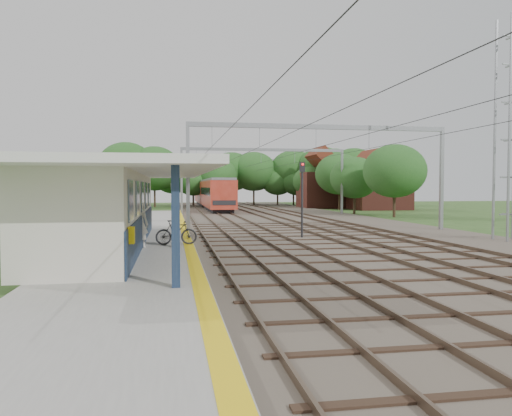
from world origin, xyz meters
TOP-DOWN VIEW (x-y plane):
  - ground at (0.00, 0.00)m, footprint 160.00×160.00m
  - ballast_bed at (4.00, 30.00)m, footprint 18.00×90.00m
  - platform at (-7.50, 14.00)m, footprint 5.00×52.00m
  - yellow_stripe at (-5.25, 14.00)m, footprint 0.45×52.00m
  - station_building at (-8.88, 7.00)m, footprint 3.41×18.00m
  - canopy at (-7.77, 6.00)m, footprint 6.40×20.00m
  - rail_tracks at (1.50, 30.00)m, footprint 11.80×88.00m
  - catenary_system at (3.39, 25.28)m, footprint 17.22×88.00m
  - lattice_pylon at (12.00, 8.00)m, footprint 1.30×1.30m
  - tree_band at (3.84, 57.12)m, footprint 31.72×30.88m
  - house_near at (21.00, 46.00)m, footprint 7.00×6.12m
  - house_far at (16.00, 52.00)m, footprint 8.00×6.12m
  - person at (-7.37, 5.92)m, footprint 0.83×0.65m
  - bicycle at (-5.80, 6.72)m, footprint 1.90×0.63m
  - train at (-0.50, 54.85)m, footprint 2.95×36.73m
  - signal_post at (1.35, 11.46)m, footprint 0.33×0.28m

SIDE VIEW (x-z plane):
  - ground at x=0.00m, z-range 0.00..0.00m
  - ballast_bed at x=4.00m, z-range 0.00..0.10m
  - platform at x=-7.50m, z-range 0.00..0.35m
  - rail_tracks at x=1.50m, z-range 0.10..0.25m
  - yellow_stripe at x=-5.25m, z-range 0.35..0.36m
  - bicycle at x=-5.80m, z-range 0.35..1.47m
  - person at x=-7.37m, z-range 0.35..2.37m
  - station_building at x=-8.88m, z-range 0.34..3.74m
  - train at x=-0.50m, z-range 0.22..4.10m
  - signal_post at x=1.35m, z-range 0.58..4.96m
  - house_near at x=21.00m, z-range -0.96..6.93m
  - house_far at x=16.00m, z-range -1.09..7.56m
  - canopy at x=-7.77m, z-range 1.92..5.36m
  - tree_band at x=3.84m, z-range 0.51..9.33m
  - catenary_system at x=3.39m, z-range 2.01..9.01m
  - lattice_pylon at x=12.00m, z-range 0.00..12.00m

